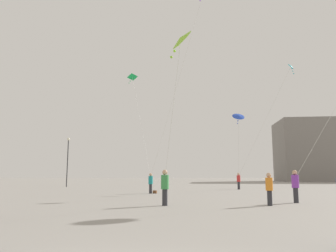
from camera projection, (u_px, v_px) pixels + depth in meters
name	position (u px, v px, depth m)	size (l,w,h in m)	color
person_in_teal	(151.00, 182.00, 27.12)	(0.36, 0.36, 1.66)	#2D2D33
person_in_orange	(269.00, 187.00, 16.53)	(0.36, 0.36, 1.63)	#2D2D33
person_in_red	(239.00, 180.00, 34.46)	(0.37, 0.37, 1.71)	#2D2D33
person_in_green	(165.00, 186.00, 16.56)	(0.39, 0.39, 1.78)	#2D2D33
person_in_purple	(295.00, 185.00, 18.16)	(0.39, 0.39, 1.78)	#2D2D33
kite_cobalt_diamond	(238.00, 116.00, 30.65)	(1.33, 5.36, 6.06)	blue
kite_cyan_diamond	(289.00, 70.00, 30.32)	(4.52, 6.19, 10.40)	#1EB2C6
kite_emerald_delta	(133.00, 81.00, 35.88)	(3.22, 7.81, 11.15)	green
kite_lime_diamond	(181.00, 41.00, 12.36)	(1.34, 5.67, 5.68)	#8CD12D
building_left_hall	(329.00, 151.00, 74.69)	(23.12, 14.13, 13.73)	gray
lamppost_east	(68.00, 155.00, 41.58)	(0.36, 0.36, 6.17)	#2D2D30
handbag_beside_flyer	(155.00, 192.00, 27.09)	(0.32, 0.14, 0.24)	brown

